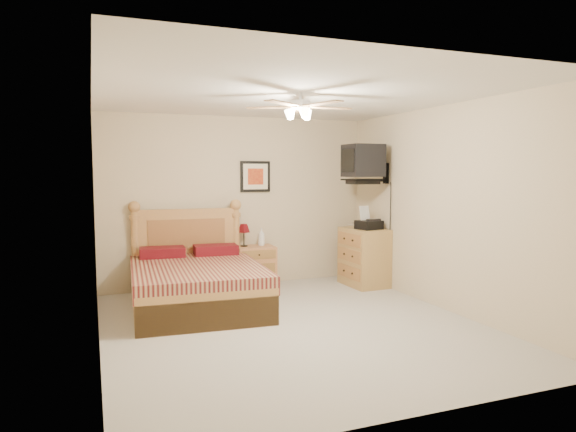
{
  "coord_description": "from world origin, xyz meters",
  "views": [
    {
      "loc": [
        -2.03,
        -5.13,
        1.7
      ],
      "look_at": [
        0.29,
        0.9,
        1.13
      ],
      "focal_mm": 32.0,
      "sensor_mm": 36.0,
      "label": 1
    }
  ],
  "objects": [
    {
      "name": "floor",
      "position": [
        0.0,
        0.0,
        0.0
      ],
      "size": [
        4.5,
        4.5,
        0.0
      ],
      "primitive_type": "plane",
      "color": "#ACA69B",
      "rests_on": "ground"
    },
    {
      "name": "ceiling",
      "position": [
        0.0,
        0.0,
        2.5
      ],
      "size": [
        4.0,
        4.5,
        0.04
      ],
      "primitive_type": "cube",
      "color": "white",
      "rests_on": "ground"
    },
    {
      "name": "wall_back",
      "position": [
        0.0,
        2.25,
        1.25
      ],
      "size": [
        4.0,
        0.04,
        2.5
      ],
      "primitive_type": "cube",
      "color": "beige",
      "rests_on": "ground"
    },
    {
      "name": "wall_front",
      "position": [
        0.0,
        -2.25,
        1.25
      ],
      "size": [
        4.0,
        0.04,
        2.5
      ],
      "primitive_type": "cube",
      "color": "beige",
      "rests_on": "ground"
    },
    {
      "name": "wall_left",
      "position": [
        -2.0,
        0.0,
        1.25
      ],
      "size": [
        0.04,
        4.5,
        2.5
      ],
      "primitive_type": "cube",
      "color": "beige",
      "rests_on": "ground"
    },
    {
      "name": "wall_right",
      "position": [
        2.0,
        0.0,
        1.25
      ],
      "size": [
        0.04,
        4.5,
        2.5
      ],
      "primitive_type": "cube",
      "color": "beige",
      "rests_on": "ground"
    },
    {
      "name": "bed",
      "position": [
        -0.84,
        1.12,
        0.65
      ],
      "size": [
        1.64,
        2.09,
        1.3
      ],
      "primitive_type": null,
      "rotation": [
        0.0,
        0.0,
        -0.06
      ],
      "color": "#C59344",
      "rests_on": "ground"
    },
    {
      "name": "nightstand",
      "position": [
        0.19,
        2.0,
        0.3
      ],
      "size": [
        0.57,
        0.43,
        0.6
      ],
      "primitive_type": "cube",
      "rotation": [
        0.0,
        0.0,
        -0.03
      ],
      "color": "#A7693E",
      "rests_on": "ground"
    },
    {
      "name": "table_lamp",
      "position": [
        0.04,
        2.06,
        0.77
      ],
      "size": [
        0.22,
        0.22,
        0.33
      ],
      "primitive_type": null,
      "rotation": [
        0.0,
        0.0,
        -0.28
      ],
      "color": "#600A12",
      "rests_on": "nightstand"
    },
    {
      "name": "lotion_bottle",
      "position": [
        0.3,
        2.05,
        0.73
      ],
      "size": [
        0.12,
        0.12,
        0.26
      ],
      "primitive_type": "imported",
      "rotation": [
        0.0,
        0.0,
        -0.27
      ],
      "color": "white",
      "rests_on": "nightstand"
    },
    {
      "name": "framed_picture",
      "position": [
        0.27,
        2.23,
        1.62
      ],
      "size": [
        0.46,
        0.04,
        0.46
      ],
      "primitive_type": "cube",
      "color": "black",
      "rests_on": "wall_back"
    },
    {
      "name": "dresser",
      "position": [
        1.73,
        1.51,
        0.43
      ],
      "size": [
        0.53,
        0.74,
        0.86
      ],
      "primitive_type": "cube",
      "rotation": [
        0.0,
        0.0,
        0.04
      ],
      "color": "#A38047",
      "rests_on": "ground"
    },
    {
      "name": "fax_machine",
      "position": [
        1.74,
        1.39,
        1.02
      ],
      "size": [
        0.37,
        0.39,
        0.34
      ],
      "primitive_type": null,
      "rotation": [
        0.0,
        0.0,
        0.19
      ],
      "color": "black",
      "rests_on": "dresser"
    },
    {
      "name": "magazine_lower",
      "position": [
        1.71,
        1.8,
        0.87
      ],
      "size": [
        0.29,
        0.33,
        0.03
      ],
      "primitive_type": "imported",
      "rotation": [
        0.0,
        0.0,
        0.3
      ],
      "color": "beige",
      "rests_on": "dresser"
    },
    {
      "name": "magazine_upper",
      "position": [
        1.71,
        1.81,
        0.89
      ],
      "size": [
        0.28,
        0.33,
        0.02
      ],
      "primitive_type": "imported",
      "rotation": [
        0.0,
        0.0,
        -0.29
      ],
      "color": "gray",
      "rests_on": "magazine_lower"
    },
    {
      "name": "wall_tv",
      "position": [
        1.75,
        1.34,
        1.81
      ],
      "size": [
        0.56,
        0.46,
        0.58
      ],
      "primitive_type": null,
      "color": "black",
      "rests_on": "wall_right"
    },
    {
      "name": "ceiling_fan",
      "position": [
        0.0,
        -0.2,
        2.36
      ],
      "size": [
        1.14,
        1.14,
        0.28
      ],
      "primitive_type": null,
      "color": "white",
      "rests_on": "ceiling"
    }
  ]
}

